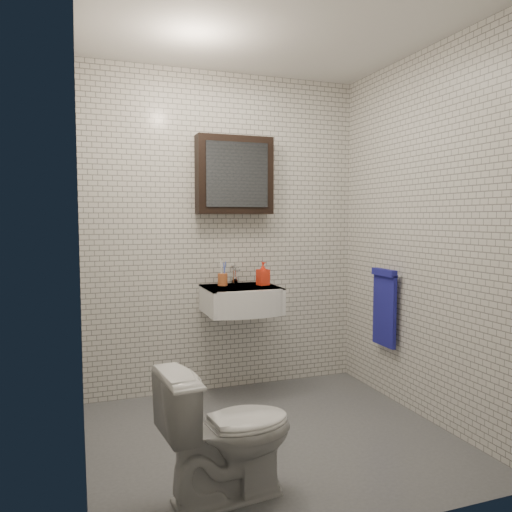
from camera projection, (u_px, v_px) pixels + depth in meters
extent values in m
cube|color=#515359|center=(272.00, 437.00, 3.11)|extent=(2.20, 2.00, 0.01)
cube|color=silver|center=(226.00, 233.00, 3.95)|extent=(2.20, 0.02, 2.50)
cube|color=silver|center=(361.00, 247.00, 2.08)|extent=(2.20, 0.02, 2.50)
cube|color=silver|center=(80.00, 241.00, 2.64)|extent=(0.02, 2.00, 2.50)
cube|color=silver|center=(423.00, 236.00, 3.38)|extent=(0.02, 2.00, 2.50)
cube|color=white|center=(273.00, 25.00, 2.92)|extent=(2.20, 2.00, 0.02)
cube|color=white|center=(241.00, 300.00, 3.80)|extent=(0.55, 0.45, 0.20)
cylinder|color=silver|center=(240.00, 288.00, 3.81)|extent=(0.31, 0.31, 0.02)
cylinder|color=silver|center=(240.00, 287.00, 3.81)|extent=(0.04, 0.04, 0.01)
cube|color=white|center=(241.00, 287.00, 3.79)|extent=(0.55, 0.45, 0.01)
cylinder|color=silver|center=(234.00, 280.00, 3.94)|extent=(0.06, 0.06, 0.06)
cylinder|color=silver|center=(234.00, 272.00, 3.94)|extent=(0.03, 0.03, 0.08)
cylinder|color=silver|center=(237.00, 269.00, 3.88)|extent=(0.02, 0.12, 0.02)
cube|color=silver|center=(233.00, 265.00, 3.96)|extent=(0.02, 0.09, 0.01)
cube|color=black|center=(234.00, 175.00, 3.87)|extent=(0.60, 0.14, 0.60)
cube|color=#3F444C|center=(237.00, 175.00, 3.80)|extent=(0.49, 0.01, 0.49)
cylinder|color=silver|center=(387.00, 274.00, 3.72)|extent=(0.02, 0.30, 0.02)
cylinder|color=silver|center=(379.00, 272.00, 3.85)|extent=(0.04, 0.02, 0.02)
cylinder|color=silver|center=(400.00, 276.00, 3.61)|extent=(0.04, 0.02, 0.02)
cube|color=#22279F|center=(385.00, 310.00, 3.74)|extent=(0.03, 0.26, 0.54)
cube|color=#22279F|center=(384.00, 272.00, 3.71)|extent=(0.05, 0.26, 0.05)
cylinder|color=#C26030|center=(223.00, 280.00, 3.84)|extent=(0.09, 0.09, 0.09)
cylinder|color=white|center=(221.00, 272.00, 3.82)|extent=(0.02, 0.03, 0.18)
cylinder|color=blue|center=(224.00, 273.00, 3.83)|extent=(0.01, 0.02, 0.16)
cylinder|color=white|center=(222.00, 271.00, 3.84)|extent=(0.02, 0.03, 0.19)
cylinder|color=blue|center=(224.00, 272.00, 3.85)|extent=(0.02, 0.04, 0.17)
imported|color=orange|center=(263.00, 274.00, 3.85)|extent=(0.10, 0.10, 0.18)
imported|color=silver|center=(228.00, 431.00, 2.43)|extent=(0.69, 0.44, 0.67)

